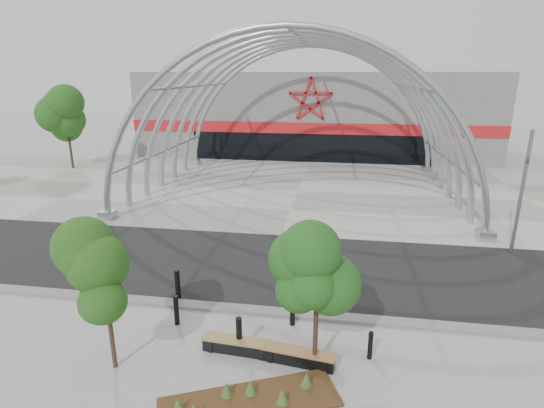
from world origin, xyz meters
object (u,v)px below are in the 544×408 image
bollard_2 (239,334)px  signal_pole (522,190)px  bench_0 (237,346)px  street_tree_1 (317,275)px  bench_1 (298,357)px  street_tree_0 (104,274)px

bollard_2 → signal_pole: bearing=40.4°
signal_pole → bench_0: 14.44m
signal_pole → street_tree_1: (-8.49, -9.53, -0.08)m
bench_0 → bench_1: 1.84m
bench_1 → bollard_2: size_ratio=1.93×
bench_0 → bench_1: bearing=-7.2°
signal_pole → bollard_2: signal_pole is taller
bench_0 → bench_1: bench_1 is taller
bollard_2 → bench_0: bearing=-127.0°
bench_0 → bench_1: (1.83, -0.23, 0.00)m
street_tree_1 → bench_1: 2.68m
bench_1 → bollard_2: (-1.77, 0.31, 0.34)m
bench_1 → street_tree_0: bearing=-169.4°
bench_1 → street_tree_1: bearing=-11.3°
street_tree_1 → signal_pole: bearing=48.3°
street_tree_1 → bench_0: size_ratio=1.89×
street_tree_1 → bench_1: (-0.47, 0.09, -2.63)m
bench_0 → bollard_2: bearing=53.0°
bench_0 → bollard_2: 0.35m
signal_pole → bench_0: size_ratio=2.66×
street_tree_1 → bollard_2: street_tree_1 is taller
bench_1 → signal_pole: bearing=46.5°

